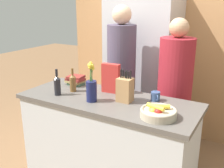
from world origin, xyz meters
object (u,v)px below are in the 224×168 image
at_px(cereal_box, 111,78).
at_px(bottle_oil, 73,82).
at_px(fruit_bowl, 158,112).
at_px(refrigerator, 142,68).
at_px(book_stack, 75,80).
at_px(knife_block, 125,90).
at_px(person_in_blue, 174,90).
at_px(bottle_vinegar, 57,85).
at_px(flower_vase, 91,88).
at_px(coffee_mug, 156,96).
at_px(person_at_sink, 121,75).

xyz_separation_m(cereal_box, bottle_oil, (-0.34, -0.16, -0.05)).
height_order(fruit_bowl, bottle_oil, bottle_oil).
bearing_deg(refrigerator, book_stack, -110.77).
relative_size(knife_block, person_in_blue, 0.18).
relative_size(bottle_oil, bottle_vinegar, 0.93).
distance_m(knife_block, cereal_box, 0.28).
xyz_separation_m(fruit_bowl, flower_vase, (-0.64, 0.03, 0.08)).
distance_m(refrigerator, book_stack, 1.01).
height_order(refrigerator, knife_block, refrigerator).
height_order(refrigerator, coffee_mug, refrigerator).
xyz_separation_m(fruit_bowl, person_at_sink, (-0.71, 0.73, 0.02)).
bearing_deg(person_in_blue, flower_vase, -121.02).
height_order(refrigerator, cereal_box, refrigerator).
distance_m(flower_vase, bottle_oil, 0.34).
height_order(fruit_bowl, person_at_sink, person_at_sink).
bearing_deg(bottle_oil, coffee_mug, 11.62).
relative_size(cereal_box, bottle_oil, 1.21).
xyz_separation_m(bottle_vinegar, person_at_sink, (0.30, 0.72, -0.03)).
xyz_separation_m(cereal_box, person_in_blue, (0.51, 0.44, -0.16)).
bearing_deg(bottle_oil, book_stack, 121.26).
bearing_deg(coffee_mug, bottle_vinegar, -159.58).
distance_m(person_at_sink, person_in_blue, 0.61).
xyz_separation_m(refrigerator, person_at_sink, (-0.01, -0.57, 0.04)).
distance_m(cereal_box, coffee_mug, 0.48).
bearing_deg(fruit_bowl, cereal_box, 151.92).
xyz_separation_m(bottle_oil, bottle_vinegar, (-0.06, -0.16, 0.01)).
bearing_deg(person_in_blue, knife_block, -110.08).
bearing_deg(flower_vase, knife_block, 29.60).
relative_size(flower_vase, bottle_oil, 1.52).
bearing_deg(bottle_vinegar, refrigerator, 76.61).
relative_size(flower_vase, coffee_mug, 3.46).
bearing_deg(coffee_mug, person_at_sink, 144.65).
distance_m(flower_vase, person_at_sink, 0.70).
relative_size(book_stack, person_in_blue, 0.12).
xyz_separation_m(knife_block, person_in_blue, (0.27, 0.59, -0.12)).
xyz_separation_m(flower_vase, cereal_box, (0.03, 0.30, 0.02)).
relative_size(bottle_vinegar, person_in_blue, 0.15).
distance_m(knife_block, person_in_blue, 0.66).
relative_size(coffee_mug, bottle_oil, 0.44).
xyz_separation_m(coffee_mug, book_stack, (-0.92, 0.02, 0.01)).
bearing_deg(person_at_sink, cereal_box, -84.28).
height_order(flower_vase, book_stack, flower_vase).
distance_m(knife_block, flower_vase, 0.30).
relative_size(cereal_box, coffee_mug, 2.75).
relative_size(fruit_bowl, book_stack, 1.42).
relative_size(flower_vase, cereal_box, 1.26).
bearing_deg(bottle_vinegar, knife_block, 15.21).
xyz_separation_m(knife_block, coffee_mug, (0.23, 0.15, -0.07)).
bearing_deg(person_at_sink, coffee_mug, -43.45).
height_order(knife_block, bottle_vinegar, knife_block).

